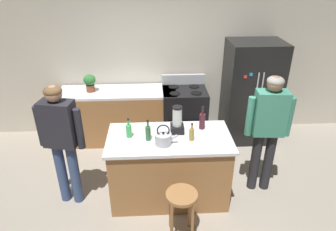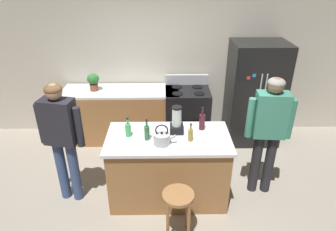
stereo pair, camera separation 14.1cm
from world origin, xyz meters
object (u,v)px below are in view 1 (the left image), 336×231
at_px(refrigerator, 251,92).
at_px(potted_plant, 90,82).
at_px(bar_stool, 182,203).
at_px(bottle_wine, 202,121).
at_px(kitchen_island, 169,167).
at_px(tea_kettle, 163,138).
at_px(bottle_soda, 129,130).
at_px(bottle_olive_oil, 148,133).
at_px(person_by_island_left, 61,136).
at_px(blender_appliance, 177,121).
at_px(person_by_sink_right, 268,125).
at_px(stove_range, 184,114).
at_px(bottle_vinegar, 192,134).

distance_m(refrigerator, potted_plant, 2.76).
distance_m(refrigerator, bar_stool, 2.63).
height_order(potted_plant, bottle_wine, bottle_wine).
relative_size(kitchen_island, tea_kettle, 5.70).
xyz_separation_m(bottle_wine, bottle_soda, (-0.94, -0.16, -0.02)).
relative_size(potted_plant, bottle_olive_oil, 1.09).
xyz_separation_m(refrigerator, person_by_island_left, (-2.83, -1.51, 0.13)).
distance_m(person_by_island_left, tea_kettle, 1.26).
xyz_separation_m(bottle_olive_oil, tea_kettle, (0.18, -0.11, -0.02)).
relative_size(blender_appliance, bottle_soda, 1.42).
bearing_deg(person_by_island_left, potted_plant, 86.96).
distance_m(kitchen_island, potted_plant, 2.09).
relative_size(bar_stool, potted_plant, 2.10).
bearing_deg(person_by_sink_right, bottle_olive_oil, -174.43).
relative_size(blender_appliance, bottle_olive_oil, 1.32).
bearing_deg(bottle_olive_oil, tea_kettle, -30.42).
bearing_deg(bottle_wine, stove_range, 93.77).
bearing_deg(potted_plant, bottle_vinegar, -47.20).
distance_m(refrigerator, stove_range, 1.22).
bearing_deg(tea_kettle, bottle_olive_oil, 149.58).
bearing_deg(tea_kettle, bottle_wine, 34.21).
xyz_separation_m(person_by_sink_right, bottle_vinegar, (-1.02, -0.19, 0.00)).
xyz_separation_m(kitchen_island, bottle_soda, (-0.50, 0.03, 0.57)).
relative_size(stove_range, tea_kettle, 4.10).
bearing_deg(bar_stool, bottle_vinegar, 74.09).
bearing_deg(bottle_vinegar, tea_kettle, -168.41).
relative_size(person_by_sink_right, bottle_soda, 6.63).
bearing_deg(refrigerator, bottle_olive_oil, -138.77).
relative_size(blender_appliance, bottle_wine, 1.15).
distance_m(person_by_sink_right, bottle_wine, 0.85).
height_order(person_by_island_left, tea_kettle, person_by_island_left).
relative_size(person_by_sink_right, tea_kettle, 6.16).
bearing_deg(bottle_soda, bottle_olive_oil, -18.98).
xyz_separation_m(blender_appliance, tea_kettle, (-0.19, -0.28, -0.08)).
bearing_deg(refrigerator, bottle_wine, -129.20).
height_order(bar_stool, bottle_wine, bottle_wine).
relative_size(kitchen_island, stove_range, 1.39).
bearing_deg(tea_kettle, stove_range, 75.54).
distance_m(kitchen_island, bar_stool, 0.69).
height_order(person_by_sink_right, bottle_soda, person_by_sink_right).
xyz_separation_m(kitchen_island, stove_range, (0.35, 1.52, 0.01)).
bearing_deg(person_by_island_left, kitchen_island, 0.46).
xyz_separation_m(person_by_island_left, person_by_sink_right, (2.62, 0.11, 0.01)).
height_order(bar_stool, bottle_soda, bottle_soda).
height_order(stove_range, bar_stool, stove_range).
xyz_separation_m(kitchen_island, tea_kettle, (-0.08, -0.16, 0.55)).
distance_m(potted_plant, bottle_wine, 2.16).
relative_size(stove_range, bottle_wine, 3.57).
bearing_deg(bottle_soda, tea_kettle, -24.21).
xyz_separation_m(person_by_sink_right, blender_appliance, (-1.18, 0.02, 0.07)).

